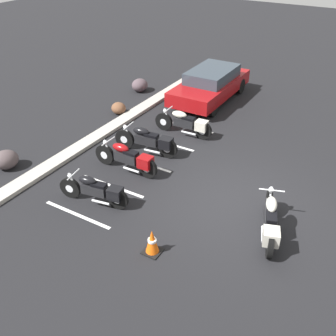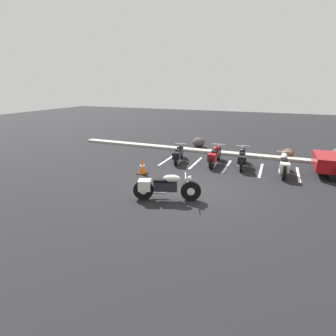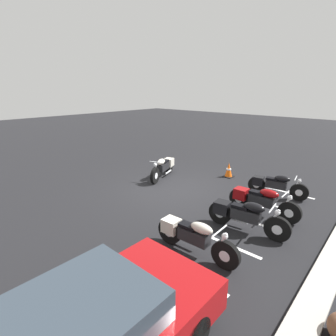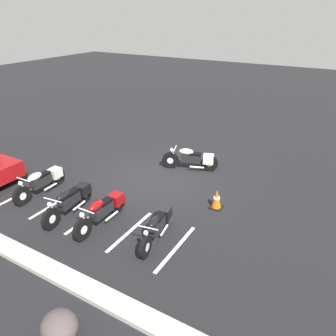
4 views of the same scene
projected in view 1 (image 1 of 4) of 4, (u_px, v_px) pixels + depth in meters
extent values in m
plane|color=black|center=(233.00, 203.00, 10.47)|extent=(60.00, 60.00, 0.00)
cylinder|color=black|center=(269.00, 203.00, 9.93)|extent=(0.65, 0.33, 0.65)
cylinder|color=silver|center=(269.00, 203.00, 9.93)|extent=(0.27, 0.20, 0.25)
cylinder|color=black|center=(270.00, 244.00, 8.66)|extent=(0.65, 0.33, 0.65)
cylinder|color=silver|center=(270.00, 244.00, 8.66)|extent=(0.27, 0.20, 0.25)
cube|color=black|center=(270.00, 218.00, 9.17)|extent=(0.80, 0.51, 0.30)
ellipsoid|color=beige|center=(272.00, 204.00, 9.19)|extent=(0.60, 0.42, 0.24)
cube|color=black|center=(272.00, 216.00, 8.93)|extent=(0.49, 0.37, 0.08)
cube|color=beige|center=(271.00, 236.00, 8.61)|extent=(0.49, 0.46, 0.33)
cylinder|color=silver|center=(270.00, 197.00, 9.69)|extent=(0.26, 0.14, 0.52)
cylinder|color=silver|center=(272.00, 190.00, 9.51)|extent=(0.24, 0.59, 0.04)
sphere|color=silver|center=(271.00, 190.00, 9.65)|extent=(0.14, 0.14, 0.14)
cylinder|color=silver|center=(263.00, 234.00, 9.15)|extent=(0.53, 0.24, 0.07)
cylinder|color=black|center=(70.00, 188.00, 10.53)|extent=(0.21, 0.61, 0.60)
cylinder|color=silver|center=(70.00, 188.00, 10.53)|extent=(0.15, 0.24, 0.23)
cylinder|color=black|center=(117.00, 199.00, 10.11)|extent=(0.21, 0.61, 0.60)
cylinder|color=silver|center=(117.00, 199.00, 10.11)|extent=(0.15, 0.24, 0.23)
cube|color=black|center=(94.00, 189.00, 10.23)|extent=(0.37, 0.72, 0.27)
ellipsoid|color=black|center=(87.00, 180.00, 10.16)|extent=(0.32, 0.54, 0.22)
cube|color=black|center=(99.00, 185.00, 10.09)|extent=(0.28, 0.43, 0.07)
cube|color=black|center=(115.00, 193.00, 10.03)|extent=(0.38, 0.41, 0.31)
cylinder|color=silver|center=(73.00, 181.00, 10.37)|extent=(0.09, 0.24, 0.48)
cylinder|color=silver|center=(73.00, 174.00, 10.23)|extent=(0.56, 0.13, 0.03)
sphere|color=silver|center=(70.00, 176.00, 10.30)|extent=(0.13, 0.13, 0.13)
cylinder|color=silver|center=(101.00, 202.00, 10.21)|extent=(0.15, 0.50, 0.06)
cylinder|color=black|center=(105.00, 154.00, 11.98)|extent=(0.12, 0.65, 0.65)
cylinder|color=silver|center=(105.00, 154.00, 11.98)|extent=(0.13, 0.25, 0.25)
cylinder|color=black|center=(147.00, 168.00, 11.33)|extent=(0.12, 0.65, 0.65)
cylinder|color=silver|center=(147.00, 168.00, 11.33)|extent=(0.13, 0.25, 0.25)
cube|color=black|center=(127.00, 157.00, 11.56)|extent=(0.28, 0.75, 0.29)
ellipsoid|color=maroon|center=(121.00, 148.00, 11.50)|extent=(0.26, 0.55, 0.24)
cube|color=black|center=(131.00, 153.00, 11.38)|extent=(0.24, 0.43, 0.08)
cube|color=maroon|center=(145.00, 162.00, 11.26)|extent=(0.36, 0.40, 0.33)
cylinder|color=silver|center=(108.00, 148.00, 11.79)|extent=(0.06, 0.26, 0.52)
cylinder|color=silver|center=(108.00, 141.00, 11.63)|extent=(0.61, 0.04, 0.04)
sphere|color=silver|center=(105.00, 142.00, 11.73)|extent=(0.14, 0.14, 0.14)
cylinder|color=silver|center=(131.00, 170.00, 11.51)|extent=(0.07, 0.54, 0.07)
cylinder|color=black|center=(125.00, 139.00, 12.83)|extent=(0.19, 0.66, 0.65)
cylinder|color=silver|center=(125.00, 139.00, 12.83)|extent=(0.15, 0.26, 0.25)
cylinder|color=black|center=(167.00, 148.00, 12.29)|extent=(0.19, 0.66, 0.65)
cylinder|color=silver|center=(167.00, 148.00, 12.29)|extent=(0.15, 0.26, 0.25)
cube|color=black|center=(147.00, 140.00, 12.46)|extent=(0.36, 0.78, 0.30)
ellipsoid|color=black|center=(141.00, 131.00, 12.39)|extent=(0.32, 0.58, 0.24)
cube|color=black|center=(151.00, 135.00, 12.30)|extent=(0.28, 0.46, 0.08)
cube|color=black|center=(166.00, 143.00, 12.22)|extent=(0.40, 0.43, 0.34)
cylinder|color=silver|center=(127.00, 133.00, 12.65)|extent=(0.09, 0.26, 0.53)
cylinder|color=silver|center=(129.00, 126.00, 12.49)|extent=(0.61, 0.10, 0.04)
sphere|color=silver|center=(125.00, 127.00, 12.58)|extent=(0.14, 0.14, 0.14)
cylinder|color=silver|center=(152.00, 151.00, 12.43)|extent=(0.13, 0.55, 0.07)
cylinder|color=black|center=(164.00, 121.00, 13.95)|extent=(0.14, 0.65, 0.64)
cylinder|color=silver|center=(164.00, 121.00, 13.95)|extent=(0.13, 0.25, 0.24)
cylinder|color=black|center=(203.00, 131.00, 13.34)|extent=(0.14, 0.65, 0.64)
cylinder|color=silver|center=(203.00, 131.00, 13.34)|extent=(0.13, 0.25, 0.24)
cube|color=black|center=(184.00, 122.00, 13.55)|extent=(0.30, 0.75, 0.29)
ellipsoid|color=beige|center=(179.00, 114.00, 13.49)|extent=(0.27, 0.55, 0.23)
cube|color=black|center=(189.00, 118.00, 13.38)|extent=(0.25, 0.44, 0.08)
cube|color=beige|center=(202.00, 126.00, 13.27)|extent=(0.37, 0.40, 0.33)
cylinder|color=silver|center=(167.00, 116.00, 13.77)|extent=(0.07, 0.26, 0.52)
cylinder|color=silver|center=(168.00, 109.00, 13.61)|extent=(0.60, 0.06, 0.03)
sphere|color=silver|center=(165.00, 111.00, 13.70)|extent=(0.14, 0.14, 0.14)
cylinder|color=silver|center=(189.00, 133.00, 13.50)|extent=(0.09, 0.54, 0.07)
cylinder|color=black|center=(213.00, 108.00, 14.94)|extent=(0.64, 0.22, 0.64)
cylinder|color=black|center=(177.00, 100.00, 15.63)|extent=(0.64, 0.22, 0.64)
cylinder|color=black|center=(240.00, 86.00, 16.95)|extent=(0.64, 0.22, 0.64)
cylinder|color=black|center=(207.00, 80.00, 17.63)|extent=(0.64, 0.22, 0.64)
cube|color=maroon|center=(210.00, 87.00, 16.16)|extent=(4.30, 1.80, 0.55)
cube|color=#2D3842|center=(212.00, 74.00, 16.00)|extent=(2.41, 1.51, 0.45)
cube|color=#A8A399|center=(77.00, 149.00, 12.80)|extent=(18.00, 0.50, 0.12)
ellipsoid|color=brown|center=(119.00, 108.00, 15.18)|extent=(0.77, 0.79, 0.45)
ellipsoid|color=#4D3E44|center=(140.00, 85.00, 17.15)|extent=(0.82, 0.75, 0.55)
ellipsoid|color=#4B3F40|center=(6.00, 160.00, 11.80)|extent=(0.95, 0.91, 0.56)
cube|color=black|center=(152.00, 251.00, 8.90)|extent=(0.40, 0.40, 0.03)
cone|color=#EA590F|center=(152.00, 241.00, 8.74)|extent=(0.32, 0.32, 0.63)
cylinder|color=white|center=(152.00, 240.00, 8.73)|extent=(0.20, 0.20, 0.06)
cube|color=white|center=(77.00, 215.00, 10.03)|extent=(0.10, 2.10, 0.00)
cube|color=white|center=(113.00, 186.00, 11.11)|extent=(0.10, 2.10, 0.00)
cube|color=white|center=(142.00, 163.00, 12.19)|extent=(0.10, 2.10, 0.00)
cube|color=white|center=(166.00, 143.00, 13.26)|extent=(0.10, 2.10, 0.00)
cube|color=white|center=(187.00, 126.00, 14.34)|extent=(0.10, 2.10, 0.00)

